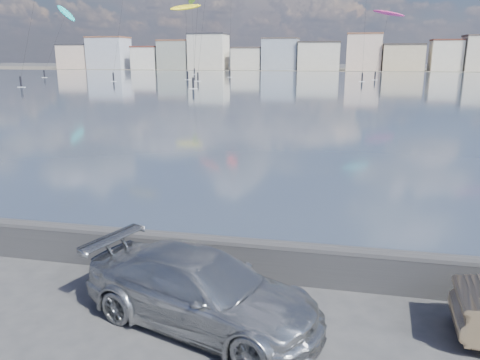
# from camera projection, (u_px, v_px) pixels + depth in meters

# --- Properties ---
(ground) EXTENTS (700.00, 700.00, 0.00)m
(ground) POSITION_uv_depth(u_px,v_px,m) (151.00, 330.00, 9.56)
(ground) COLOR #333335
(ground) RESTS_ON ground
(bay_water) EXTENTS (500.00, 177.00, 0.00)m
(bay_water) POSITION_uv_depth(u_px,v_px,m) (325.00, 83.00, 96.02)
(bay_water) COLOR #314458
(bay_water) RESTS_ON ground
(far_shore_strip) EXTENTS (500.00, 60.00, 0.00)m
(far_shore_strip) POSITION_uv_depth(u_px,v_px,m) (335.00, 69.00, 198.55)
(far_shore_strip) COLOR #4C473D
(far_shore_strip) RESTS_ON ground
(seawall) EXTENTS (400.00, 0.36, 1.08)m
(seawall) POSITION_uv_depth(u_px,v_px,m) (191.00, 252.00, 11.96)
(seawall) COLOR #28282B
(seawall) RESTS_ON ground
(far_buildings) EXTENTS (240.79, 13.26, 14.60)m
(far_buildings) POSITION_uv_depth(u_px,v_px,m) (338.00, 55.00, 183.51)
(far_buildings) COLOR beige
(far_buildings) RESTS_ON ground
(car_silver) EXTENTS (5.64, 3.64, 1.52)m
(car_silver) POSITION_uv_depth(u_px,v_px,m) (201.00, 290.00, 9.64)
(car_silver) COLOR #A8ABAF
(car_silver) RESTS_ON ground
(kitesurfer_0) EXTENTS (7.67, 13.55, 18.81)m
(kitesurfer_0) POSITION_uv_depth(u_px,v_px,m) (186.00, 8.00, 115.40)
(kitesurfer_0) COLOR yellow
(kitesurfer_0) RESTS_ON ground
(kitesurfer_1) EXTENTS (8.27, 15.66, 17.30)m
(kitesurfer_1) POSITION_uv_depth(u_px,v_px,m) (388.00, 14.00, 118.12)
(kitesurfer_1) COLOR #E5338C
(kitesurfer_1) RESTS_ON ground
(kitesurfer_13) EXTENTS (8.31, 12.55, 19.39)m
(kitesurfer_13) POSITION_uv_depth(u_px,v_px,m) (66.00, 14.00, 126.41)
(kitesurfer_13) COLOR #19BFBF
(kitesurfer_13) RESTS_ON ground
(kitesurfer_16) EXTENTS (7.07, 15.33, 23.55)m
(kitesurfer_16) POSITION_uv_depth(u_px,v_px,m) (192.00, 2.00, 149.49)
(kitesurfer_16) COLOR #8CD826
(kitesurfer_16) RESTS_ON ground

